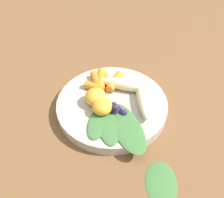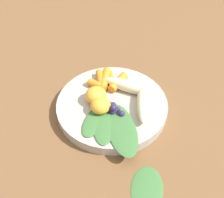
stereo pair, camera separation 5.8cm
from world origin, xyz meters
name	(u,v)px [view 1 (the left image)]	position (x,y,z in m)	size (l,w,h in m)	color
ground_plane	(112,109)	(0.00, 0.00, 0.00)	(2.40, 2.40, 0.00)	brown
bowl	(112,106)	(0.00, 0.00, 0.01)	(0.24, 0.24, 0.02)	#B2AD9E
banana_peeled_left	(125,85)	(-0.04, -0.03, 0.04)	(0.12, 0.03, 0.03)	beige
banana_peeled_right	(143,99)	(-0.06, 0.03, 0.04)	(0.12, 0.03, 0.03)	beige
orange_segment_near	(102,107)	(0.03, 0.02, 0.04)	(0.04, 0.04, 0.03)	#F4A833
orange_segment_far	(96,97)	(0.03, -0.01, 0.04)	(0.05, 0.05, 0.03)	#F4A833
carrot_front	(115,82)	(-0.03, -0.05, 0.03)	(0.02, 0.02, 0.06)	orange
carrot_mid_left	(108,81)	(-0.01, -0.06, 0.03)	(0.01, 0.01, 0.06)	orange
carrot_mid_right	(100,80)	(0.00, -0.07, 0.03)	(0.02, 0.02, 0.06)	orange
carrot_rear	(97,82)	(0.01, -0.07, 0.03)	(0.02, 0.02, 0.06)	orange
carrot_small	(94,87)	(0.02, -0.05, 0.03)	(0.02, 0.02, 0.05)	orange
blueberry_pile	(117,109)	(0.00, 0.03, 0.03)	(0.03, 0.05, 0.03)	#2D234C
coconut_shred_patch	(118,123)	(0.01, 0.06, 0.03)	(0.05, 0.05, 0.00)	white
kale_leaf_left	(100,121)	(0.04, 0.04, 0.03)	(0.10, 0.04, 0.01)	#3D7038
kale_leaf_right	(108,123)	(0.03, 0.05, 0.03)	(0.11, 0.04, 0.01)	#3D7038
kale_leaf_rear	(128,127)	(0.00, 0.08, 0.03)	(0.14, 0.06, 0.01)	#3D7038
kale_leaf_stray	(161,182)	(-0.01, 0.20, 0.00)	(0.09, 0.06, 0.01)	#3D7038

